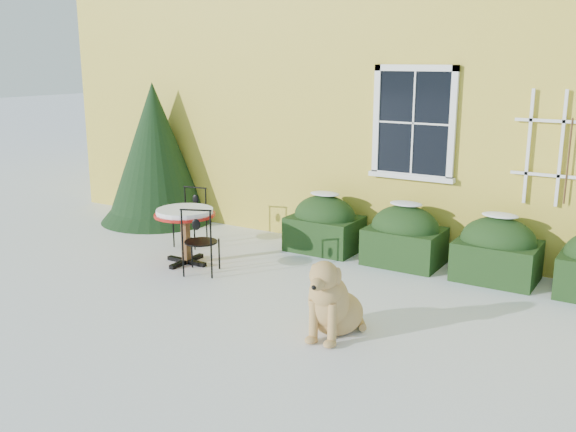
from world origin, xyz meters
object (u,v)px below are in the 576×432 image
Objects in this scene: evergreen_shrub at (156,166)px; patio_chair_far at (191,217)px; dog at (331,304)px; patio_chair_near at (200,241)px; bistro_table at (185,218)px.

patio_chair_far is at bearing -30.44° from evergreen_shrub.
dog is (5.07, -2.82, -0.63)m from evergreen_shrub.
patio_chair_near is 1.04× the size of patio_chair_far.
dog is at bearing 138.02° from patio_chair_near.
patio_chair_near is at bearing 156.53° from dog.
dog is (3.50, -1.89, -0.09)m from patio_chair_far.
bistro_table is at bearing 154.97° from dog.
patio_chair_near is 1.46m from patio_chair_far.
evergreen_shrub is 2.86× the size of bistro_table.
patio_chair_near is 2.62m from dog.
evergreen_shrub is 2.42× the size of dog.
evergreen_shrub is at bearing -59.88° from patio_chair_near.
dog is at bearing -29.02° from evergreen_shrub.
evergreen_shrub is 2.62× the size of patio_chair_near.
patio_chair_near is (2.60, -1.96, -0.52)m from evergreen_shrub.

